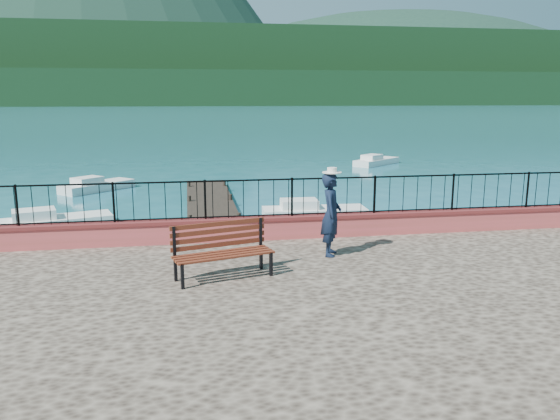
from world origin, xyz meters
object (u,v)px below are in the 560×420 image
object	(u,v)px
boat_3	(97,183)
boat_5	(377,159)
boat_1	(314,208)
park_bench	(223,262)
boat_0	(53,218)
person	(331,214)

from	to	relation	value
boat_3	boat_5	distance (m)	19.69
boat_1	park_bench	bearing A→B (deg)	-110.06
boat_1	boat_0	bearing A→B (deg)	-176.77
boat_3	person	bearing A→B (deg)	-110.51
boat_0	boat_1	world-z (taller)	same
person	park_bench	bearing A→B (deg)	134.19
boat_1	person	bearing A→B (deg)	-98.32
park_bench	boat_1	size ratio (longest dim) A/B	0.51
boat_3	boat_5	bearing A→B (deg)	-20.68
park_bench	boat_0	world-z (taller)	park_bench
boat_3	boat_5	world-z (taller)	same
boat_3	boat_5	xyz separation A→B (m)	(17.96, 8.08, 0.00)
park_bench	boat_0	size ratio (longest dim) A/B	0.51
boat_5	person	bearing A→B (deg)	-151.06
boat_1	boat_3	xyz separation A→B (m)	(-9.60, 8.26, 0.00)
park_bench	person	xyz separation A→B (m)	(2.55, 1.23, 0.63)
park_bench	boat_0	distance (m)	11.68
person	boat_1	distance (m)	9.39
boat_0	boat_3	bearing A→B (deg)	70.89
boat_0	boat_1	xyz separation A→B (m)	(9.90, 0.12, 0.00)
park_bench	person	size ratio (longest dim) A/B	1.10
boat_0	person	bearing A→B (deg)	-64.66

